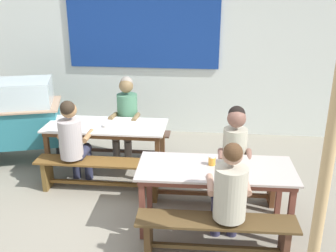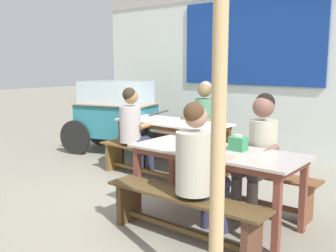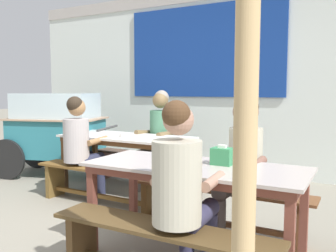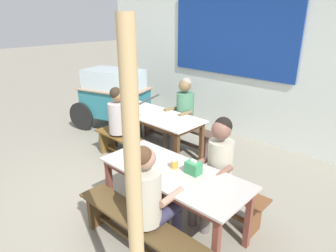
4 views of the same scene
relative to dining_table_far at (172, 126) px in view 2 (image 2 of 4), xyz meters
name	(u,v)px [view 2 (image 2 of 4)]	position (x,y,z in m)	size (l,w,h in m)	color
ground_plane	(154,198)	(0.60, -1.07, -0.66)	(40.00, 40.00, 0.00)	gray
backdrop_wall	(268,65)	(0.59, 1.81, 0.87)	(7.56, 0.23, 2.91)	silver
dining_table_far	(172,126)	(0.00, 0.00, 0.00)	(1.69, 0.72, 0.73)	silver
dining_table_near	(215,157)	(1.52, -1.19, 0.00)	(1.71, 0.75, 0.73)	#B9ACA5
bench_far_back	(194,145)	(0.00, 0.53, -0.37)	(1.71, 0.27, 0.43)	brown
bench_far_front	(148,158)	(0.00, -0.53, -0.37)	(1.63, 0.31, 0.43)	brown
bench_near_back	(241,181)	(1.51, -0.66, -0.37)	(1.70, 0.32, 0.43)	brown
bench_near_front	(183,209)	(1.54, -1.72, -0.37)	(1.59, 0.35, 0.43)	#523D20
food_cart	(115,111)	(-1.52, 0.27, 0.08)	(1.90, 1.27, 1.26)	teal
person_center_facing	(202,119)	(0.20, 0.46, 0.07)	(0.43, 0.59, 1.30)	#615953
person_right_near_table	(259,147)	(1.75, -0.72, 0.06)	(0.41, 0.55, 1.26)	#675D5A
person_left_back_turned	(134,125)	(-0.32, -0.47, 0.04)	(0.42, 0.51, 1.24)	#2B2E47
person_near_front	(199,165)	(1.65, -1.65, 0.04)	(0.44, 0.59, 1.25)	#343250
tissue_box	(238,144)	(1.70, -1.08, 0.14)	(0.16, 0.12, 0.15)	#348853
condiment_jar	(215,143)	(1.48, -1.13, 0.13)	(0.08, 0.08, 0.10)	gold
soup_bowl	(171,121)	(0.04, -0.07, 0.09)	(0.14, 0.14, 0.04)	silver
wooden_support_post	(218,130)	(2.29, -2.35, 0.50)	(0.09, 0.09, 2.33)	tan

